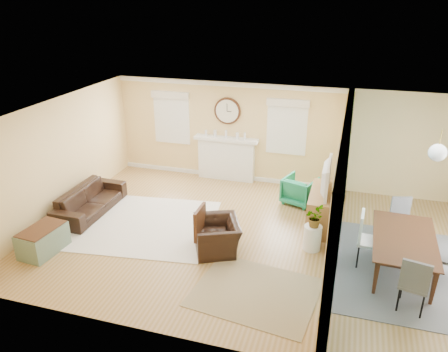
{
  "coord_description": "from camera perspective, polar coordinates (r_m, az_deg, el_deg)",
  "views": [
    {
      "loc": [
        1.53,
        -7.56,
        4.66
      ],
      "look_at": [
        -0.8,
        0.3,
        1.2
      ],
      "focal_mm": 35.0,
      "sensor_mm": 36.0,
      "label": 1
    }
  ],
  "objects": [
    {
      "name": "partition",
      "position": [
        8.51,
        15.05,
        -0.8
      ],
      "size": [
        0.17,
        6.0,
        2.6
      ],
      "color": "#EAC682",
      "rests_on": "ground"
    },
    {
      "name": "fireplace",
      "position": [
        11.61,
        0.31,
        2.39
      ],
      "size": [
        1.7,
        0.3,
        1.17
      ],
      "color": "white",
      "rests_on": "ground"
    },
    {
      "name": "potted_plant",
      "position": [
        8.52,
        11.7,
        -5.23
      ],
      "size": [
        0.34,
        0.39,
        0.41
      ],
      "primitive_type": "imported",
      "rotation": [
        0.0,
        0.0,
        1.63
      ],
      "color": "#337F33",
      "rests_on": "garden_stool"
    },
    {
      "name": "dining_chair_w",
      "position": [
        8.36,
        18.71,
        -7.43
      ],
      "size": [
        0.48,
        0.48,
        1.04
      ],
      "color": "white",
      "rests_on": "floor"
    },
    {
      "name": "rug_grey",
      "position": [
        8.73,
        22.13,
        -11.27
      ],
      "size": [
        2.48,
        3.1,
        0.01
      ],
      "primitive_type": "cube",
      "color": "slate",
      "rests_on": "floor"
    },
    {
      "name": "ceiling",
      "position": [
        7.99,
        4.94,
        7.84
      ],
      "size": [
        9.0,
        6.0,
        0.02
      ],
      "primitive_type": "cube",
      "color": "white",
      "rests_on": "wall_back"
    },
    {
      "name": "dining_chair_n",
      "position": [
        9.42,
        22.29,
        -5.03
      ],
      "size": [
        0.49,
        0.49,
        0.9
      ],
      "color": "slate",
      "rests_on": "floor"
    },
    {
      "name": "wall_left",
      "position": [
        10.24,
        -20.78,
        2.18
      ],
      "size": [
        0.02,
        6.0,
        2.6
      ],
      "primitive_type": "cube",
      "color": "#EAC682",
      "rests_on": "ground"
    },
    {
      "name": "tv",
      "position": [
        9.26,
        12.72,
        -0.11
      ],
      "size": [
        0.16,
        1.16,
        0.67
      ],
      "primitive_type": "imported",
      "rotation": [
        0.0,
        0.0,
        1.58
      ],
      "color": "black",
      "rests_on": "credenza"
    },
    {
      "name": "dining_chair_s",
      "position": [
        7.54,
        23.72,
        -12.15
      ],
      "size": [
        0.52,
        0.52,
        0.98
      ],
      "color": "slate",
      "rests_on": "floor"
    },
    {
      "name": "credenza",
      "position": [
        9.56,
        12.45,
        -4.18
      ],
      "size": [
        0.48,
        1.4,
        0.8
      ],
      "color": "brown",
      "rests_on": "floor"
    },
    {
      "name": "sofa",
      "position": [
        10.39,
        -17.1,
        -3.06
      ],
      "size": [
        0.79,
        2.01,
        0.59
      ],
      "primitive_type": "imported",
      "rotation": [
        0.0,
        0.0,
        1.57
      ],
      "color": "black",
      "rests_on": "floor"
    },
    {
      "name": "eames_chair",
      "position": [
        8.53,
        -0.9,
        -7.8
      ],
      "size": [
        1.16,
        1.22,
        0.62
      ],
      "primitive_type": "imported",
      "rotation": [
        0.0,
        0.0,
        -1.14
      ],
      "color": "black",
      "rests_on": "floor"
    },
    {
      "name": "dining_table",
      "position": [
        8.56,
        22.46,
        -9.43
      ],
      "size": [
        1.13,
        1.95,
        0.67
      ],
      "primitive_type": "imported",
      "rotation": [
        0.0,
        0.0,
        1.54
      ],
      "color": "#4F2818",
      "rests_on": "floor"
    },
    {
      "name": "pendant",
      "position": [
        8.09,
        26.12,
        2.76
      ],
      "size": [
        0.3,
        0.3,
        0.55
      ],
      "color": "gold",
      "rests_on": "ceiling"
    },
    {
      "name": "garden_stool",
      "position": [
        8.75,
        11.46,
        -7.9
      ],
      "size": [
        0.35,
        0.35,
        0.51
      ],
      "primitive_type": "cylinder",
      "color": "white",
      "rests_on": "floor"
    },
    {
      "name": "green_chair",
      "position": [
        10.51,
        9.86,
        -1.84
      ],
      "size": [
        0.9,
        0.91,
        0.66
      ],
      "primitive_type": "imported",
      "rotation": [
        0.0,
        0.0,
        2.81
      ],
      "color": "#108244",
      "rests_on": "floor"
    },
    {
      "name": "rug_cream",
      "position": [
        9.71,
        -10.56,
        -6.18
      ],
      "size": [
        3.33,
        2.98,
        0.02
      ],
      "primitive_type": "cube",
      "rotation": [
        0.0,
        0.0,
        0.13
      ],
      "color": "beige",
      "rests_on": "floor"
    },
    {
      "name": "window_right",
      "position": [
        11.04,
        8.24,
        6.85
      ],
      "size": [
        1.05,
        0.13,
        1.42
      ],
      "color": "white",
      "rests_on": "wall_back"
    },
    {
      "name": "trunk",
      "position": [
        9.18,
        -22.56,
        -7.74
      ],
      "size": [
        0.63,
        0.95,
        0.52
      ],
      "color": "slate",
      "rests_on": "floor"
    },
    {
      "name": "wall_back",
      "position": [
        11.19,
        7.92,
        5.18
      ],
      "size": [
        9.0,
        0.02,
        2.6
      ],
      "primitive_type": "cube",
      "color": "#EAC682",
      "rests_on": "ground"
    },
    {
      "name": "rug_jute",
      "position": [
        7.62,
        4.13,
        -14.89
      ],
      "size": [
        2.2,
        1.88,
        0.01
      ],
      "primitive_type": "cube",
      "rotation": [
        0.0,
        0.0,
        -0.13
      ],
      "color": "#9F8762",
      "rests_on": "floor"
    },
    {
      "name": "window_left",
      "position": [
        11.86,
        -6.86,
        8.05
      ],
      "size": [
        1.05,
        0.13,
        1.42
      ],
      "color": "white",
      "rests_on": "wall_back"
    },
    {
      "name": "wall_clock",
      "position": [
        11.31,
        0.45,
        8.49
      ],
      "size": [
        0.7,
        0.07,
        0.7
      ],
      "color": "#4F2818",
      "rests_on": "wall_back"
    },
    {
      "name": "wall_front",
      "position": [
        5.87,
        -1.72,
        -12.06
      ],
      "size": [
        9.0,
        0.02,
        2.6
      ],
      "primitive_type": "cube",
      "color": "#EAC682",
      "rests_on": "ground"
    },
    {
      "name": "floor",
      "position": [
        9.02,
        4.38,
        -8.33
      ],
      "size": [
        9.0,
        9.0,
        0.0
      ],
      "primitive_type": "plane",
      "color": "olive",
      "rests_on": "ground"
    }
  ]
}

